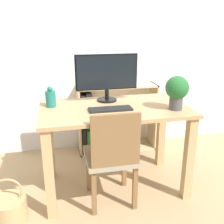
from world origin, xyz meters
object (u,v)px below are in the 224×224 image
at_px(bookshelf, 103,121).
at_px(keyboard, 110,109).
at_px(vase, 51,98).
at_px(chair, 112,155).
at_px(monitor, 107,74).
at_px(potted_plant, 177,90).
at_px(basket, 9,208).

bearing_deg(bookshelf, keyboard, -96.06).
height_order(vase, chair, vase).
bearing_deg(chair, vase, 144.34).
relative_size(monitor, chair, 0.67).
xyz_separation_m(monitor, vase, (-0.49, -0.08, -0.16)).
relative_size(monitor, potted_plant, 2.02).
relative_size(potted_plant, bookshelf, 0.31).
xyz_separation_m(vase, potted_plant, (0.98, -0.29, 0.08)).
xyz_separation_m(keyboard, chair, (-0.02, -0.17, -0.32)).
xyz_separation_m(vase, basket, (-0.36, -0.37, -0.73)).
height_order(potted_plant, bookshelf, potted_plant).
height_order(monitor, vase, monitor).
bearing_deg(chair, basket, -175.14).
bearing_deg(basket, potted_plant, 3.70).
bearing_deg(monitor, basket, -151.90).
xyz_separation_m(monitor, keyboard, (-0.03, -0.27, -0.23)).
bearing_deg(keyboard, chair, -97.90).
bearing_deg(monitor, potted_plant, -36.67).
xyz_separation_m(potted_plant, chair, (-0.54, -0.07, -0.47)).
bearing_deg(keyboard, basket, -167.54).
height_order(vase, basket, vase).
relative_size(monitor, basket, 1.57).
distance_m(chair, bookshelf, 0.99).
bearing_deg(chair, keyboard, 86.12).
distance_m(keyboard, potted_plant, 0.55).
bearing_deg(bookshelf, vase, -131.80).
height_order(keyboard, vase, vase).
relative_size(monitor, vase, 3.18).
xyz_separation_m(monitor, chair, (-0.05, -0.44, -0.55)).
xyz_separation_m(keyboard, bookshelf, (0.09, 0.81, -0.41)).
distance_m(monitor, basket, 1.31).
distance_m(vase, bookshelf, 0.95).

